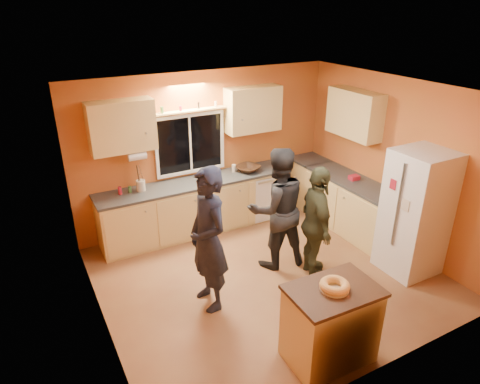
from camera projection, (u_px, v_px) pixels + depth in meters
ground at (267, 275)px, 6.11m from camera, size 4.50×4.50×0.00m
room_shell at (262, 159)px, 5.82m from camera, size 4.54×4.04×2.61m
back_counter at (216, 202)px, 7.29m from camera, size 4.23×0.62×0.90m
right_counter at (351, 205)px, 7.17m from camera, size 0.62×1.84×0.90m
refrigerator at (416, 213)px, 5.92m from camera, size 0.72×0.70×1.80m
island at (330, 324)px, 4.53m from camera, size 0.96×0.67×0.91m
bundt_pastry at (335, 286)px, 4.33m from camera, size 0.31×0.31×0.09m
person_left at (208, 240)px, 5.18m from camera, size 0.48×0.70×1.87m
person_center at (277, 209)px, 6.04m from camera, size 0.96×0.80×1.80m
person_right at (316, 224)px, 5.80m from camera, size 0.71×1.04×1.64m
mixing_bowl at (248, 169)px, 7.34m from camera, size 0.52×0.52×0.10m
utensil_crock at (141, 186)px, 6.58m from camera, size 0.14×0.14×0.17m
potted_plant at (396, 188)px, 6.31m from camera, size 0.34×0.32×0.30m
red_box at (354, 178)px, 7.01m from camera, size 0.16×0.12×0.07m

